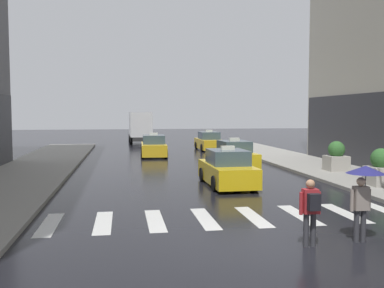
% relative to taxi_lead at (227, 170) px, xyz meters
% --- Properties ---
extents(ground_plane, '(160.00, 160.00, 0.00)m').
position_rel_taxi_lead_xyz_m(ground_plane, '(-1.36, -8.87, -0.72)').
color(ground_plane, black).
extents(crosswalk_markings, '(11.30, 2.80, 0.01)m').
position_rel_taxi_lead_xyz_m(crosswalk_markings, '(-1.36, -5.87, -0.72)').
color(crosswalk_markings, silver).
rests_on(crosswalk_markings, ground).
extents(taxi_lead, '(1.96, 4.55, 1.80)m').
position_rel_taxi_lead_xyz_m(taxi_lead, '(0.00, 0.00, 0.00)').
color(taxi_lead, yellow).
rests_on(taxi_lead, ground).
extents(taxi_second, '(2.11, 4.62, 1.80)m').
position_rel_taxi_lead_xyz_m(taxi_second, '(1.91, 6.15, 0.00)').
color(taxi_second, yellow).
rests_on(taxi_second, ground).
extents(taxi_third, '(2.05, 4.60, 1.80)m').
position_rel_taxi_lead_xyz_m(taxi_third, '(-2.32, 13.75, 0.00)').
color(taxi_third, gold).
rests_on(taxi_third, ground).
extents(taxi_fourth, '(1.99, 4.57, 1.80)m').
position_rel_taxi_lead_xyz_m(taxi_fourth, '(2.90, 18.66, 0.00)').
color(taxi_fourth, gold).
rests_on(taxi_fourth, ground).
extents(box_truck, '(2.34, 7.56, 3.35)m').
position_rel_taxi_lead_xyz_m(box_truck, '(-2.77, 27.95, 1.13)').
color(box_truck, '#2D2D2D').
rests_on(box_truck, ground).
extents(pedestrian_with_umbrella, '(0.96, 0.96, 1.94)m').
position_rel_taxi_lead_xyz_m(pedestrian_with_umbrella, '(1.34, -8.89, 0.79)').
color(pedestrian_with_umbrella, '#333338').
rests_on(pedestrian_with_umbrella, ground).
extents(pedestrian_with_backpack, '(0.55, 0.43, 1.65)m').
position_rel_taxi_lead_xyz_m(pedestrian_with_backpack, '(-0.14, -9.08, 0.25)').
color(pedestrian_with_backpack, '#333338').
rests_on(pedestrian_with_backpack, ground).
extents(planter_near_corner, '(1.10, 1.10, 1.60)m').
position_rel_taxi_lead_xyz_m(planter_near_corner, '(6.35, -1.83, 0.15)').
color(planter_near_corner, '#A8A399').
rests_on(planter_near_corner, curb_right).
extents(planter_mid_block, '(1.10, 1.10, 1.60)m').
position_rel_taxi_lead_xyz_m(planter_mid_block, '(6.81, 2.99, 0.15)').
color(planter_mid_block, '#A8A399').
rests_on(planter_mid_block, curb_right).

